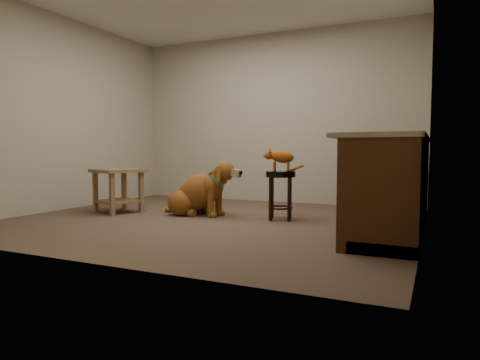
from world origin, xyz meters
The scene contains 8 objects.
floor centered at (0.00, 0.00, 0.00)m, with size 4.50×4.00×0.01m, color #4E3A2B.
room_shell centered at (0.00, 0.00, 1.68)m, with size 4.54×4.04×2.62m.
cabinet_run centered at (1.94, 0.30, 0.44)m, with size 0.70×2.56×0.94m.
padded_stool centered at (0.72, 0.38, 0.40)m, with size 0.36×0.36×0.56m.
wood_stool centered at (1.85, 1.61, 0.43)m, with size 0.58×0.58×0.83m.
side_table centered at (-1.38, 0.05, 0.37)m, with size 0.69×0.69×0.56m.
golden_retriever centered at (-0.31, 0.29, 0.27)m, with size 1.14×0.57×0.72m.
tabby_kitten centered at (0.71, 0.38, 0.72)m, with size 0.43×0.27×0.29m.
Camera 1 is at (2.36, -4.26, 0.80)m, focal length 32.00 mm.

